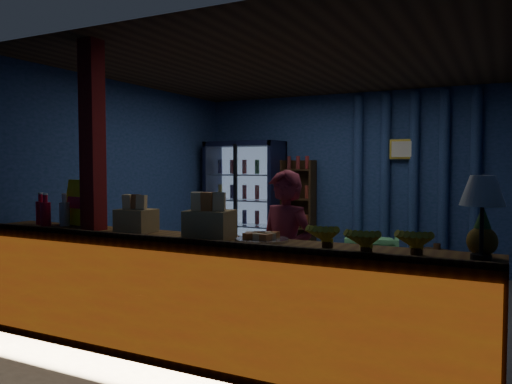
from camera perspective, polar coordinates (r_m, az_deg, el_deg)
ground at (r=5.79m, az=3.76°, el=-12.16°), size 4.60×4.60×0.00m
room_walls at (r=5.59m, az=3.81°, el=3.57°), size 4.60×4.60×4.60m
counter at (r=4.03m, az=-7.11°, el=-11.91°), size 4.40×0.57×0.99m
support_post at (r=4.58m, az=-18.09°, el=0.19°), size 0.16×0.16×2.60m
beverage_cooler at (r=8.01m, az=-1.08°, el=-1.15°), size 1.20×0.62×1.90m
bottle_shelf at (r=7.79m, az=4.95°, el=-2.30°), size 0.50×0.28×1.60m
curtain_folds at (r=7.38m, az=17.56°, el=1.21°), size 1.74×0.14×2.50m
framed_picture at (r=7.36m, az=16.41°, el=4.72°), size 0.36×0.04×0.28m
shopkeeper at (r=4.20m, az=3.32°, el=-7.60°), size 0.61×0.47×1.48m
green_chair at (r=6.77m, az=13.09°, el=-7.30°), size 0.80×0.81×0.62m
side_table at (r=6.80m, az=19.94°, el=-8.12°), size 0.59×0.52×0.53m
yellow_sign at (r=4.95m, az=-19.30°, el=-1.19°), size 0.55×0.23×0.43m
soda_bottles at (r=5.11m, az=-22.46°, el=-2.15°), size 0.41×0.17×0.31m
snack_box_left at (r=3.85m, az=-5.32°, el=-3.49°), size 0.38×0.33×0.36m
snack_box_centre at (r=4.37m, az=-13.52°, el=-2.99°), size 0.31×0.25×0.32m
pastry_tray at (r=3.74m, az=0.66°, el=-5.32°), size 0.40×0.40×0.07m
banana_bunches at (r=3.32m, az=12.63°, el=-5.20°), size 0.86×0.32×0.19m
table_lamp at (r=3.23m, az=24.46°, el=-0.21°), size 0.26×0.26×0.51m
pineapple at (r=3.37m, az=24.44°, el=-4.65°), size 0.18×0.18×0.31m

